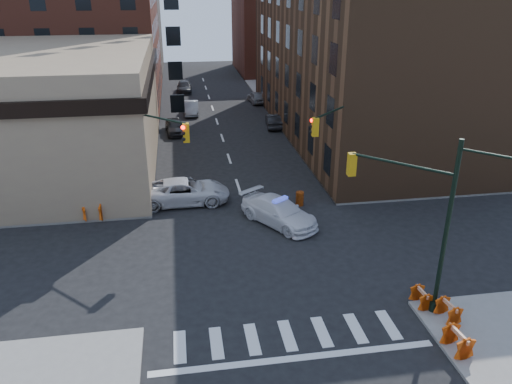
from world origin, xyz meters
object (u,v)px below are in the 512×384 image
object	(u,v)px
police_car	(279,212)
pedestrian_a	(101,192)
barrel_bank	(161,190)
barricade_nw_a	(94,211)
parked_car_wnear	(175,126)
barrel_road	(300,199)
parked_car_enear	(274,121)
barricade_se_a	(421,298)
parked_car_wfar	(191,108)
pedestrian_b	(41,206)
pickup	(185,191)

from	to	relation	value
police_car	pedestrian_a	world-z (taller)	pedestrian_a
barrel_bank	barricade_nw_a	distance (m)	4.99
barricade_nw_a	pedestrian_a	bearing A→B (deg)	93.65
parked_car_wnear	barrel_road	distance (m)	19.85
parked_car_enear	barricade_se_a	size ratio (longest dim) A/B	3.80
parked_car_wnear	barrel_road	size ratio (longest dim) A/B	4.56
parked_car_enear	barrel_bank	size ratio (longest dim) A/B	3.68
parked_car_wfar	barrel_road	world-z (taller)	parked_car_wfar
barrel_bank	barricade_se_a	world-z (taller)	barrel_bank
parked_car_wfar	pedestrian_b	size ratio (longest dim) A/B	2.23
barricade_se_a	barricade_nw_a	size ratio (longest dim) A/B	0.81
barricade_se_a	parked_car_enear	bearing A→B (deg)	-1.96
pickup	parked_car_wfar	distance (m)	23.95
police_car	parked_car_enear	distance (m)	21.64
parked_car_wnear	barrel_bank	size ratio (longest dim) A/B	3.84
pedestrian_a	barrel_road	size ratio (longest dim) A/B	2.02
parked_car_wnear	barrel_bank	world-z (taller)	parked_car_wnear
barricade_nw_a	pedestrian_b	bearing A→B (deg)	-174.13
barrel_road	barricade_nw_a	distance (m)	13.13
parked_car_wnear	parked_car_enear	size ratio (longest dim) A/B	1.04
pickup	pedestrian_b	bearing A→B (deg)	99.40
parked_car_enear	pedestrian_a	size ratio (longest dim) A/B	2.17
barrel_road	pedestrian_b	bearing A→B (deg)	180.00
pickup	barricade_nw_a	bearing A→B (deg)	107.58
barrel_road	parked_car_wnear	bearing A→B (deg)	113.74
pedestrian_b	parked_car_enear	bearing A→B (deg)	42.71
police_car	pedestrian_b	bearing A→B (deg)	136.58
police_car	barrel_road	distance (m)	3.09
pedestrian_a	barricade_se_a	distance (m)	20.68
barrel_road	parked_car_enear	bearing A→B (deg)	84.33
barrel_road	police_car	bearing A→B (deg)	-128.12
barrel_road	barrel_bank	size ratio (longest dim) A/B	0.84
barrel_road	parked_car_wfar	bearing A→B (deg)	103.51
pedestrian_b	barricade_nw_a	bearing A→B (deg)	-9.04
parked_car_wnear	barricade_nw_a	distance (m)	19.17
pickup	parked_car_enear	world-z (taller)	pickup
barrel_bank	barricade_se_a	size ratio (longest dim) A/B	1.03
parked_car_wnear	barricade_se_a	xyz separation A→B (m)	(10.77, -30.04, -0.17)
police_car	pedestrian_b	world-z (taller)	pedestrian_b
pedestrian_a	pickup	bearing A→B (deg)	39.82
barrel_bank	barricade_nw_a	bearing A→B (deg)	-143.26
parked_car_wfar	barricade_nw_a	size ratio (longest dim) A/B	3.21
police_car	pedestrian_a	distance (m)	11.70
pickup	barrel_bank	size ratio (longest dim) A/B	5.36
police_car	barrel_bank	size ratio (longest dim) A/B	4.85
barricade_se_a	parked_car_wnear	bearing A→B (deg)	16.08
pedestrian_b	barricade_nw_a	xyz separation A→B (m)	(3.10, -0.30, -0.46)
parked_car_enear	pedestrian_b	distance (m)	26.17
pedestrian_b	barricade_nw_a	distance (m)	3.15
pedestrian_a	parked_car_wfar	bearing A→B (deg)	114.94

